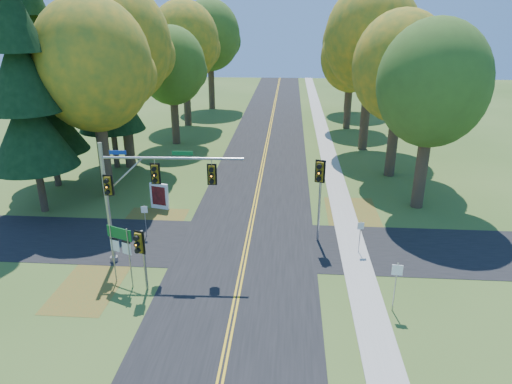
# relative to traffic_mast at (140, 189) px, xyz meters

# --- Properties ---
(ground) EXTENTS (160.00, 160.00, 0.00)m
(ground) POSITION_rel_traffic_mast_xyz_m (5.31, 0.45, -4.35)
(ground) COLOR #35521D
(ground) RESTS_ON ground
(road_main) EXTENTS (8.00, 160.00, 0.02)m
(road_main) POSITION_rel_traffic_mast_xyz_m (5.31, 0.45, -4.34)
(road_main) COLOR black
(road_main) RESTS_ON ground
(road_cross) EXTENTS (60.00, 6.00, 0.02)m
(road_cross) POSITION_rel_traffic_mast_xyz_m (5.31, 2.45, -4.34)
(road_cross) COLOR black
(road_cross) RESTS_ON ground
(centerline_left) EXTENTS (0.10, 160.00, 0.01)m
(centerline_left) POSITION_rel_traffic_mast_xyz_m (5.21, 0.45, -4.33)
(centerline_left) COLOR gold
(centerline_left) RESTS_ON road_main
(centerline_right) EXTENTS (0.10, 160.00, 0.01)m
(centerline_right) POSITION_rel_traffic_mast_xyz_m (5.41, 0.45, -4.33)
(centerline_right) COLOR gold
(centerline_right) RESTS_ON road_main
(sidewalk_east) EXTENTS (1.60, 160.00, 0.06)m
(sidewalk_east) POSITION_rel_traffic_mast_xyz_m (11.51, 0.45, -4.32)
(sidewalk_east) COLOR #9E998E
(sidewalk_east) RESTS_ON ground
(leaf_patch_w_near) EXTENTS (4.00, 6.00, 0.00)m
(leaf_patch_w_near) POSITION_rel_traffic_mast_xyz_m (-1.19, 4.45, -4.35)
(leaf_patch_w_near) COLOR brown
(leaf_patch_w_near) RESTS_ON ground
(leaf_patch_e) EXTENTS (3.50, 8.00, 0.00)m
(leaf_patch_e) POSITION_rel_traffic_mast_xyz_m (12.11, 6.45, -4.35)
(leaf_patch_e) COLOR brown
(leaf_patch_e) RESTS_ON ground
(leaf_patch_w_far) EXTENTS (3.00, 5.00, 0.00)m
(leaf_patch_w_far) POSITION_rel_traffic_mast_xyz_m (-2.19, -2.55, -4.35)
(leaf_patch_w_far) COLOR brown
(leaf_patch_w_far) RESTS_ON ground
(tree_w_a) EXTENTS (8.00, 8.00, 14.15)m
(tree_w_a) POSITION_rel_traffic_mast_xyz_m (-5.82, 9.83, 5.13)
(tree_w_a) COLOR #38281C
(tree_w_a) RESTS_ON ground
(tree_e_a) EXTENTS (7.20, 7.20, 12.73)m
(tree_e_a) POSITION_rel_traffic_mast_xyz_m (16.87, 9.23, 4.18)
(tree_e_a) COLOR #38281C
(tree_e_a) RESTS_ON ground
(tree_w_b) EXTENTS (8.60, 8.60, 15.38)m
(tree_w_b) POSITION_rel_traffic_mast_xyz_m (-6.42, 16.74, 6.02)
(tree_w_b) COLOR #38281C
(tree_w_b) RESTS_ON ground
(tree_e_b) EXTENTS (7.60, 7.60, 13.33)m
(tree_e_b) POSITION_rel_traffic_mast_xyz_m (16.27, 16.03, 4.55)
(tree_e_b) COLOR #38281C
(tree_e_b) RESTS_ON ground
(tree_w_c) EXTENTS (6.80, 6.80, 11.91)m
(tree_w_c) POSITION_rel_traffic_mast_xyz_m (-4.23, 24.92, 3.59)
(tree_w_c) COLOR #38281C
(tree_w_c) RESTS_ON ground
(tree_e_c) EXTENTS (8.80, 8.80, 15.79)m
(tree_e_c) POSITION_rel_traffic_mast_xyz_m (15.19, 24.14, 6.31)
(tree_e_c) COLOR #38281C
(tree_e_c) RESTS_ON ground
(tree_w_d) EXTENTS (8.20, 8.20, 14.56)m
(tree_w_d) POSITION_rel_traffic_mast_xyz_m (-4.82, 33.64, 5.43)
(tree_w_d) COLOR #38281C
(tree_w_d) RESTS_ON ground
(tree_e_d) EXTENTS (7.00, 7.00, 12.32)m
(tree_e_d) POSITION_rel_traffic_mast_xyz_m (14.57, 33.32, 3.89)
(tree_e_d) COLOR #38281C
(tree_e_d) RESTS_ON ground
(tree_w_e) EXTENTS (8.40, 8.40, 14.97)m
(tree_w_e) POSITION_rel_traffic_mast_xyz_m (-3.62, 44.54, 5.72)
(tree_w_e) COLOR #38281C
(tree_w_e) RESTS_ON ground
(tree_e_e) EXTENTS (7.80, 7.80, 13.74)m
(tree_e_e) POSITION_rel_traffic_mast_xyz_m (15.78, 44.03, 4.84)
(tree_e_e) COLOR #38281C
(tree_e_e) RESTS_ON ground
(pine_a) EXTENTS (5.60, 5.60, 19.48)m
(pine_a) POSITION_rel_traffic_mast_xyz_m (-9.19, 6.45, 4.83)
(pine_a) COLOR #38281C
(pine_a) RESTS_ON ground
(pine_b) EXTENTS (5.60, 5.60, 17.31)m
(pine_b) POSITION_rel_traffic_mast_xyz_m (-10.69, 11.45, 3.81)
(pine_b) COLOR #38281C
(pine_b) RESTS_ON ground
(pine_c) EXTENTS (5.60, 5.60, 20.56)m
(pine_c) POSITION_rel_traffic_mast_xyz_m (-7.69, 16.45, 5.34)
(pine_c) COLOR #38281C
(pine_c) RESTS_ON ground
(traffic_mast) EXTENTS (7.46, 0.78, 6.77)m
(traffic_mast) POSITION_rel_traffic_mast_xyz_m (0.00, 0.00, 0.00)
(traffic_mast) COLOR gray
(traffic_mast) RESTS_ON ground
(east_signal_pole) EXTENTS (0.58, 0.69, 5.16)m
(east_signal_pole) POSITION_rel_traffic_mast_xyz_m (9.44, 3.13, -0.44)
(east_signal_pole) COLOR gray
(east_signal_pole) RESTS_ON ground
(ped_signal_pole) EXTENTS (0.51, 0.61, 3.33)m
(ped_signal_pole) POSITION_rel_traffic_mast_xyz_m (0.74, -2.82, -1.88)
(ped_signal_pole) COLOR gray
(ped_signal_pole) RESTS_ON ground
(route_sign_cluster) EXTENTS (1.40, 0.62, 3.22)m
(route_sign_cluster) POSITION_rel_traffic_mast_xyz_m (-0.48, -2.21, -2.08)
(route_sign_cluster) COLOR gray
(route_sign_cluster) RESTS_ON ground
(info_kiosk) EXTENTS (1.35, 0.52, 1.87)m
(info_kiosk) POSITION_rel_traffic_mast_xyz_m (-1.30, 7.45, -3.42)
(info_kiosk) COLOR white
(info_kiosk) RESTS_ON ground
(reg_sign_e_north) EXTENTS (0.38, 0.10, 1.98)m
(reg_sign_e_north) POSITION_rel_traffic_mast_xyz_m (11.77, 1.94, -3.00)
(reg_sign_e_north) COLOR gray
(reg_sign_e_north) RESTS_ON ground
(reg_sign_e_south) EXTENTS (0.48, 0.09, 2.49)m
(reg_sign_e_south) POSITION_rel_traffic_mast_xyz_m (12.58, -3.49, -2.65)
(reg_sign_e_south) COLOR gray
(reg_sign_e_south) RESTS_ON ground
(reg_sign_w) EXTENTS (0.39, 0.08, 2.03)m
(reg_sign_w) POSITION_rel_traffic_mast_xyz_m (-0.99, 3.19, -2.96)
(reg_sign_w) COLOR gray
(reg_sign_w) RESTS_ON ground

